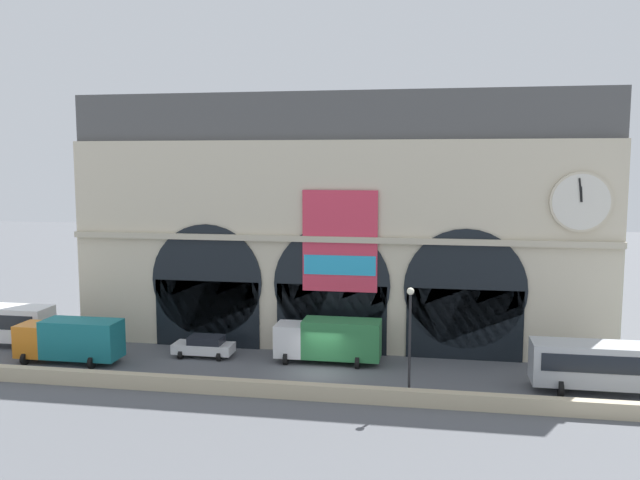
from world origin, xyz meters
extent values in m
plane|color=#54565B|center=(0.00, 0.00, 0.00)|extent=(200.00, 200.00, 0.00)
cube|color=#BCAD8C|center=(0.00, -4.96, 0.48)|extent=(90.00, 0.70, 0.95)
cube|color=beige|center=(0.00, 8.00, 7.92)|extent=(40.75, 6.00, 15.84)
cube|color=#4C4C4C|center=(0.00, 8.30, 17.63)|extent=(40.75, 5.40, 3.58)
cube|color=black|center=(-9.70, 4.95, 2.59)|extent=(8.30, 0.20, 5.18)
cylinder|color=black|center=(-9.70, 4.95, 5.18)|extent=(8.73, 0.20, 8.73)
cube|color=black|center=(0.00, 4.95, 2.59)|extent=(8.30, 0.20, 5.18)
cylinder|color=black|center=(0.00, 4.95, 5.18)|extent=(8.73, 0.20, 8.73)
cube|color=black|center=(9.70, 4.95, 2.59)|extent=(8.30, 0.20, 5.18)
cylinder|color=black|center=(9.70, 4.95, 5.18)|extent=(8.73, 0.20, 8.73)
cylinder|color=beige|center=(17.31, 4.85, 11.53)|extent=(4.15, 0.25, 4.15)
cylinder|color=silver|center=(17.31, 4.73, 11.53)|extent=(3.84, 0.06, 3.84)
cube|color=black|center=(17.26, 4.67, 12.06)|extent=(0.24, 0.04, 1.07)
cube|color=black|center=(17.21, 4.65, 12.34)|extent=(0.32, 0.04, 1.63)
cube|color=#D8334C|center=(0.63, 4.83, 8.47)|extent=(5.56, 0.12, 7.48)
cube|color=#26A5D8|center=(0.63, 4.75, 6.70)|extent=(5.33, 0.04, 1.45)
cube|color=#C0B49A|center=(0.00, 4.85, 8.60)|extent=(40.75, 0.50, 0.44)
cylinder|color=black|center=(-23.40, 1.48, 0.50)|extent=(0.28, 1.00, 1.00)
cylinder|color=black|center=(-23.40, 3.73, 0.50)|extent=(0.28, 1.00, 1.00)
cube|color=orange|center=(-20.79, -0.66, 1.57)|extent=(2.00, 2.30, 2.30)
cube|color=#19727A|center=(-17.04, -0.66, 1.77)|extent=(5.50, 2.30, 2.70)
cylinder|color=black|center=(-20.89, -1.70, 0.42)|extent=(0.28, 0.84, 0.84)
cylinder|color=black|center=(-20.89, 0.37, 0.42)|extent=(0.28, 0.84, 0.84)
cylinder|color=black|center=(-15.79, -1.70, 0.42)|extent=(0.28, 0.84, 0.84)
cylinder|color=black|center=(-15.79, 0.37, 0.42)|extent=(0.28, 0.84, 0.84)
cube|color=white|center=(-9.10, 2.33, 0.65)|extent=(4.40, 1.80, 0.70)
cube|color=black|center=(-8.88, 2.33, 1.27)|extent=(2.46, 1.62, 0.55)
cylinder|color=black|center=(-10.55, 1.52, 0.30)|extent=(0.28, 0.60, 0.60)
cylinder|color=black|center=(-10.55, 3.14, 0.30)|extent=(0.28, 0.60, 0.60)
cylinder|color=black|center=(-7.65, 1.52, 0.30)|extent=(0.28, 0.60, 0.60)
cylinder|color=black|center=(-7.65, 3.14, 0.30)|extent=(0.28, 0.60, 0.60)
cube|color=white|center=(-2.62, 2.53, 1.57)|extent=(2.00, 2.30, 2.30)
cube|color=#2D7A42|center=(1.13, 2.53, 1.77)|extent=(5.50, 2.30, 2.70)
cylinder|color=black|center=(-2.72, 1.50, 0.42)|extent=(0.28, 0.84, 0.84)
cylinder|color=black|center=(-2.72, 3.57, 0.42)|extent=(0.28, 0.84, 0.84)
cylinder|color=black|center=(2.38, 1.50, 0.42)|extent=(0.28, 0.84, 0.84)
cylinder|color=black|center=(2.38, 3.57, 0.42)|extent=(0.28, 0.84, 0.84)
cube|color=#ADB2B7|center=(19.11, -0.69, 1.80)|extent=(11.00, 2.50, 2.60)
cube|color=black|center=(19.11, -1.96, 2.15)|extent=(10.12, 0.04, 1.10)
cylinder|color=black|center=(15.26, -1.81, 0.50)|extent=(0.28, 1.00, 1.00)
cylinder|color=black|center=(15.26, 0.44, 0.50)|extent=(0.28, 1.00, 1.00)
cylinder|color=black|center=(6.16, -4.16, 3.25)|extent=(0.16, 0.16, 6.50)
sphere|color=#F2EDCC|center=(6.16, -4.16, 6.68)|extent=(0.44, 0.44, 0.44)
camera|label=1|loc=(7.57, -43.03, 14.30)|focal=37.34mm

